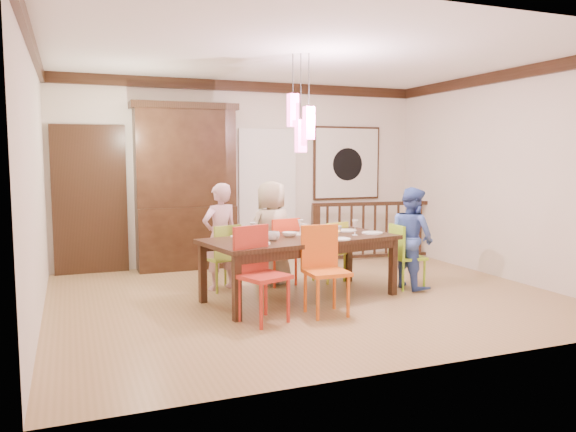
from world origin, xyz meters
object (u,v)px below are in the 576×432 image
object	(u,v)px
chair_end_right	(408,252)
person_far_left	(220,237)
person_far_mid	(272,233)
chair_far_left	(221,252)
dining_table	(300,243)
balustrade	(375,229)
person_end_right	(412,238)
china_hutch	(186,187)

from	to	relation	value
chair_end_right	person_far_left	size ratio (longest dim) A/B	0.61
chair_end_right	person_far_mid	distance (m)	1.81
person_far_left	chair_far_left	bearing A→B (deg)	70.59
dining_table	person_far_left	distance (m)	1.13
balustrade	chair_end_right	bearing A→B (deg)	-100.58
person_far_mid	person_end_right	bearing A→B (deg)	140.17
person_end_right	chair_far_left	bearing A→B (deg)	64.39
chair_far_left	person_far_mid	world-z (taller)	person_far_mid
balustrade	person_end_right	size ratio (longest dim) A/B	1.67
chair_end_right	balustrade	bearing A→B (deg)	-15.09
person_far_left	person_far_mid	bearing A→B (deg)	163.55
chair_end_right	person_far_mid	xyz separation A→B (m)	(-1.59, 0.84, 0.22)
dining_table	chair_far_left	xyz separation A→B (m)	(-0.78, 0.79, -0.19)
chair_far_left	person_end_right	bearing A→B (deg)	145.31
china_hutch	balustrade	bearing A→B (deg)	-6.37
balustrade	person_end_right	xyz separation A→B (m)	(-0.62, -2.02, 0.16)
china_hutch	person_far_mid	distance (m)	1.84
balustrade	person_far_left	bearing A→B (deg)	-150.17
person_end_right	chair_end_right	bearing A→B (deg)	88.36
person_far_mid	balustrade	bearing A→B (deg)	-165.27
chair_far_left	balustrade	size ratio (longest dim) A/B	0.39
chair_far_left	person_far_left	bearing A→B (deg)	-108.36
chair_end_right	balustrade	world-z (taller)	balustrade
chair_far_left	chair_end_right	bearing A→B (deg)	144.78
person_far_left	person_end_right	size ratio (longest dim) A/B	1.04
chair_end_right	person_far_left	distance (m)	2.45
dining_table	chair_end_right	size ratio (longest dim) A/B	2.95
chair_end_right	balustrade	xyz separation A→B (m)	(0.68, 2.02, 0.02)
person_far_left	person_far_mid	distance (m)	0.71
dining_table	balustrade	size ratio (longest dim) A/B	1.12
balustrade	china_hutch	bearing A→B (deg)	-178.44
dining_table	china_hutch	size ratio (longest dim) A/B	0.98
china_hutch	balustrade	distance (m)	3.21
dining_table	person_far_left	size ratio (longest dim) A/B	1.79
chair_far_left	person_far_mid	size ratio (longest dim) A/B	0.61
chair_end_right	person_end_right	xyz separation A→B (m)	(0.05, 0.01, 0.18)
person_far_mid	dining_table	bearing A→B (deg)	81.74
balustrade	person_far_mid	bearing A→B (deg)	-144.41
dining_table	china_hutch	world-z (taller)	china_hutch
balustrade	person_end_right	distance (m)	2.12
balustrade	person_far_left	xyz separation A→B (m)	(-2.97, -1.19, 0.19)
dining_table	balustrade	distance (m)	2.99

